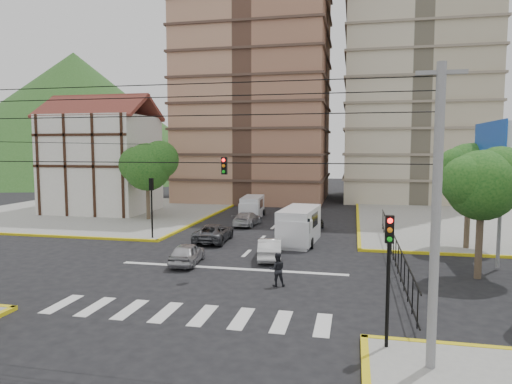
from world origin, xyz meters
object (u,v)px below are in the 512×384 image
(pedestrian_crosswalk, at_px, (277,270))
(traffic_light_nw, at_px, (152,198))
(car_white_front_right, at_px, (270,249))
(traffic_light_se, at_px, (389,259))
(car_silver_front_left, at_px, (187,253))
(van_left_lane, at_px, (252,208))
(van_right_lane, at_px, (299,227))

(pedestrian_crosswalk, bearing_deg, traffic_light_nw, -55.43)
(traffic_light_nw, xyz_separation_m, car_white_front_right, (9.53, -3.98, -2.47))
(traffic_light_se, xyz_separation_m, car_silver_front_left, (-10.56, 9.45, -2.48))
(van_left_lane, relative_size, car_silver_front_left, 1.26)
(traffic_light_se, height_order, car_silver_front_left, traffic_light_se)
(traffic_light_se, relative_size, pedestrian_crosswalk, 2.68)
(car_white_front_right, bearing_deg, car_silver_front_left, 16.32)
(car_white_front_right, bearing_deg, traffic_light_nw, -32.12)
(car_white_front_right, height_order, pedestrian_crosswalk, pedestrian_crosswalk)
(traffic_light_se, relative_size, van_right_lane, 0.77)
(traffic_light_se, height_order, van_right_lane, traffic_light_se)
(traffic_light_nw, height_order, pedestrian_crosswalk, traffic_light_nw)
(traffic_light_se, bearing_deg, traffic_light_nw, 135.00)
(traffic_light_nw, distance_m, car_white_front_right, 10.62)
(traffic_light_nw, distance_m, car_silver_front_left, 8.33)
(traffic_light_se, relative_size, car_white_front_right, 1.12)
(car_silver_front_left, relative_size, car_white_front_right, 0.94)
(traffic_light_nw, distance_m, van_right_lane, 10.91)
(van_left_lane, bearing_deg, car_white_front_right, -77.46)
(pedestrian_crosswalk, bearing_deg, car_silver_front_left, -43.15)
(traffic_light_se, height_order, traffic_light_nw, same)
(traffic_light_nw, relative_size, car_white_front_right, 1.12)
(traffic_light_se, distance_m, pedestrian_crosswalk, 8.23)
(traffic_light_se, xyz_separation_m, van_right_lane, (-4.89, 16.49, -1.90))
(van_left_lane, height_order, car_silver_front_left, van_left_lane)
(traffic_light_se, bearing_deg, car_white_front_right, 117.59)
(traffic_light_se, bearing_deg, van_left_lane, 111.34)
(car_silver_front_left, xyz_separation_m, car_white_front_right, (4.49, 2.17, 0.02))
(traffic_light_se, height_order, van_left_lane, traffic_light_se)
(traffic_light_nw, height_order, car_white_front_right, traffic_light_nw)
(car_silver_front_left, distance_m, pedestrian_crosswalk, 6.62)
(van_left_lane, xyz_separation_m, car_silver_front_left, (0.22, -18.16, -0.36))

